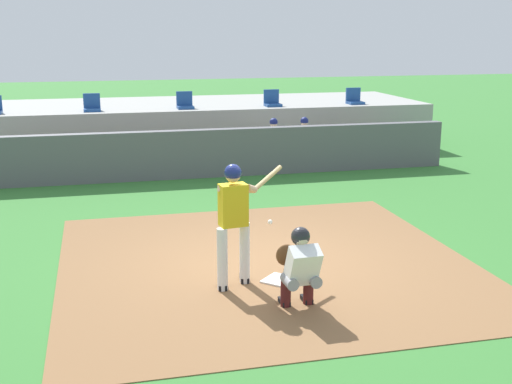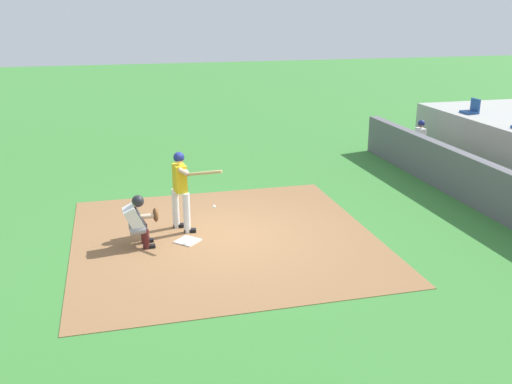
% 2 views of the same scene
% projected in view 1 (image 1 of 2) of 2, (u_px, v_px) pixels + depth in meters
% --- Properties ---
extents(ground_plane, '(80.00, 80.00, 0.00)m').
position_uv_depth(ground_plane, '(266.00, 263.00, 10.44)').
color(ground_plane, '#387A33').
extents(dirt_infield, '(6.40, 6.40, 0.01)m').
position_uv_depth(dirt_infield, '(266.00, 263.00, 10.44)').
color(dirt_infield, olive).
rests_on(dirt_infield, ground).
extents(home_plate, '(0.62, 0.62, 0.02)m').
position_uv_depth(home_plate, '(280.00, 280.00, 9.68)').
color(home_plate, white).
rests_on(home_plate, dirt_infield).
extents(batter_at_plate, '(1.18, 0.97, 1.80)m').
position_uv_depth(batter_at_plate, '(235.00, 217.00, 9.27)').
color(batter_at_plate, silver).
rests_on(batter_at_plate, ground).
extents(catcher_crouched, '(0.49, 1.93, 1.13)m').
position_uv_depth(catcher_crouched, '(299.00, 265.00, 8.62)').
color(catcher_crouched, gray).
rests_on(catcher_crouched, ground).
extents(dugout_wall, '(13.00, 0.30, 1.20)m').
position_uv_depth(dugout_wall, '(201.00, 153.00, 16.43)').
color(dugout_wall, '#59595E').
rests_on(dugout_wall, ground).
extents(dugout_bench, '(11.80, 0.44, 0.45)m').
position_uv_depth(dugout_bench, '(196.00, 161.00, 17.47)').
color(dugout_bench, olive).
rests_on(dugout_bench, ground).
extents(dugout_player_1, '(0.49, 0.70, 1.30)m').
position_uv_depth(dugout_player_1, '(275.00, 142.00, 17.70)').
color(dugout_player_1, '#939399').
rests_on(dugout_player_1, ground).
extents(dugout_player_2, '(0.49, 0.70, 1.30)m').
position_uv_depth(dugout_player_2, '(306.00, 141.00, 17.90)').
color(dugout_player_2, '#939399').
rests_on(dugout_player_2, ground).
extents(stands_platform, '(15.00, 4.40, 1.40)m').
position_uv_depth(stands_platform, '(179.00, 125.00, 20.56)').
color(stands_platform, '#9E9E99').
rests_on(stands_platform, ground).
extents(stadium_seat_1, '(0.46, 0.46, 0.48)m').
position_uv_depth(stadium_seat_1, '(92.00, 106.00, 18.33)').
color(stadium_seat_1, '#1E478C').
rests_on(stadium_seat_1, stands_platform).
extents(stadium_seat_2, '(0.46, 0.46, 0.48)m').
position_uv_depth(stadium_seat_2, '(185.00, 104.00, 18.93)').
color(stadium_seat_2, '#1E478C').
rests_on(stadium_seat_2, stands_platform).
extents(stadium_seat_3, '(0.46, 0.46, 0.48)m').
position_uv_depth(stadium_seat_3, '(272.00, 101.00, 19.52)').
color(stadium_seat_3, '#1E478C').
rests_on(stadium_seat_3, stands_platform).
extents(stadium_seat_4, '(0.46, 0.46, 0.48)m').
position_uv_depth(stadium_seat_4, '(354.00, 99.00, 20.11)').
color(stadium_seat_4, '#1E478C').
rests_on(stadium_seat_4, stands_platform).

